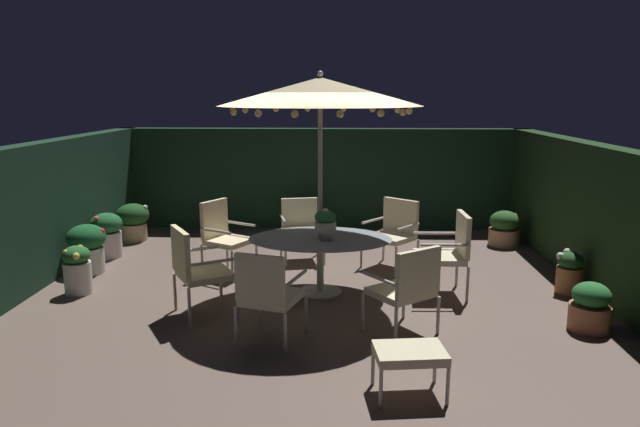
{
  "coord_description": "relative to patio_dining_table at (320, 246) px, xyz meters",
  "views": [
    {
      "loc": [
        0.38,
        -7.05,
        2.49
      ],
      "look_at": [
        0.11,
        -0.12,
        1.05
      ],
      "focal_mm": 32.6,
      "sensor_mm": 36.0,
      "label": 1
    }
  ],
  "objects": [
    {
      "name": "ground_plane",
      "position": [
        -0.11,
        0.04,
        -0.63
      ],
      "size": [
        7.58,
        7.72,
        0.02
      ],
      "primitive_type": "cube",
      "color": "brown"
    },
    {
      "name": "hedge_backdrop_rear",
      "position": [
        -0.11,
        3.75,
        0.31
      ],
      "size": [
        7.58,
        0.3,
        1.85
      ],
      "primitive_type": "cube",
      "color": "#183320",
      "rests_on": "ground_plane"
    },
    {
      "name": "hedge_backdrop_left",
      "position": [
        -3.76,
        0.04,
        0.31
      ],
      "size": [
        0.3,
        7.72,
        1.85
      ],
      "primitive_type": "cube",
      "color": "#153020",
      "rests_on": "ground_plane"
    },
    {
      "name": "hedge_backdrop_right",
      "position": [
        3.53,
        0.04,
        0.31
      ],
      "size": [
        0.3,
        7.72,
        1.85
      ],
      "primitive_type": "cube",
      "color": "#1D3619",
      "rests_on": "ground_plane"
    },
    {
      "name": "patio_dining_table",
      "position": [
        0.0,
        0.0,
        0.0
      ],
      "size": [
        1.79,
        1.33,
        0.73
      ],
      "color": "#B8B3A4",
      "rests_on": "ground_plane"
    },
    {
      "name": "patio_umbrella",
      "position": [
        0.0,
        -0.0,
        1.89
      ],
      "size": [
        2.44,
        2.44,
        2.75
      ],
      "color": "#BCB1AA",
      "rests_on": "ground_plane"
    },
    {
      "name": "centerpiece_planter",
      "position": [
        0.07,
        -0.12,
        0.34
      ],
      "size": [
        0.26,
        0.26,
        0.4
      ],
      "color": "beige",
      "rests_on": "patio_dining_table"
    },
    {
      "name": "patio_chair_north",
      "position": [
        1.03,
        1.21,
        -0.05
      ],
      "size": [
        0.85,
        0.85,
        0.98
      ],
      "color": "#B8B0A8",
      "rests_on": "ground_plane"
    },
    {
      "name": "patio_chair_northeast",
      "position": [
        -0.35,
        1.54,
        -0.08
      ],
      "size": [
        0.72,
        0.7,
        0.92
      ],
      "color": "#B3B2A6",
      "rests_on": "ground_plane"
    },
    {
      "name": "patio_chair_east",
      "position": [
        -1.38,
        0.79,
        -0.03
      ],
      "size": [
        0.76,
        0.76,
        1.03
      ],
      "color": "#BBB4A8",
      "rests_on": "ground_plane"
    },
    {
      "name": "patio_chair_southeast",
      "position": [
        -1.37,
        -0.82,
        -0.03
      ],
      "size": [
        0.82,
        0.83,
        1.03
      ],
      "color": "#BCB5A4",
      "rests_on": "ground_plane"
    },
    {
      "name": "patio_chair_south",
      "position": [
        -0.47,
        -1.52,
        -0.06
      ],
      "size": [
        0.71,
        0.73,
        0.97
      ],
      "color": "#B4B5A6",
      "rests_on": "ground_plane"
    },
    {
      "name": "patio_chair_southwest",
      "position": [
        0.95,
        -1.27,
        -0.06
      ],
      "size": [
        0.83,
        0.81,
        0.97
      ],
      "color": "#B4AEAD",
      "rests_on": "ground_plane"
    },
    {
      "name": "patio_chair_west",
      "position": [
        1.6,
        0.04,
        -0.02
      ],
      "size": [
        0.65,
        0.66,
        1.04
      ],
      "color": "#B9AEA8",
      "rests_on": "ground_plane"
    },
    {
      "name": "ottoman_footrest",
      "position": [
        0.84,
        -2.5,
        -0.26
      ],
      "size": [
        0.62,
        0.48,
        0.41
      ],
      "color": "#B5AEA6",
      "rests_on": "ground_plane"
    },
    {
      "name": "potted_plant_right_far",
      "position": [
        2.93,
        -1.04,
        -0.36
      ],
      "size": [
        0.43,
        0.43,
        0.53
      ],
      "color": "#AD6944",
      "rests_on": "ground_plane"
    },
    {
      "name": "potted_plant_back_center",
      "position": [
        2.97,
        2.5,
        -0.33
      ],
      "size": [
        0.5,
        0.5,
        0.58
      ],
      "color": "tan",
      "rests_on": "ground_plane"
    },
    {
      "name": "potted_plant_right_near",
      "position": [
        -3.32,
        2.61,
        -0.27
      ],
      "size": [
        0.56,
        0.56,
        0.64
      ],
      "color": "tan",
      "rests_on": "ground_plane"
    },
    {
      "name": "potted_plant_back_left",
      "position": [
        -0.41,
        3.2,
        -0.3
      ],
      "size": [
        0.44,
        0.44,
        0.63
      ],
      "color": "#A7653D",
      "rests_on": "ground_plane"
    },
    {
      "name": "potted_plant_front_corner",
      "position": [
        3.15,
        0.13,
        -0.33
      ],
      "size": [
        0.34,
        0.32,
        0.56
      ],
      "color": "#A66A40",
      "rests_on": "ground_plane"
    },
    {
      "name": "potted_plant_back_right",
      "position": [
        -3.31,
        0.74,
        -0.24
      ],
      "size": [
        0.53,
        0.53,
        0.7
      ],
      "color": "beige",
      "rests_on": "ground_plane"
    },
    {
      "name": "potted_plant_left_near",
      "position": [
        -3.35,
        1.56,
        -0.25
      ],
      "size": [
        0.48,
        0.48,
        0.69
      ],
      "color": "beige",
      "rests_on": "ground_plane"
    },
    {
      "name": "potted_plant_left_far",
      "position": [
        -3.06,
        -0.12,
        -0.29
      ],
      "size": [
        0.34,
        0.34,
        0.62
      ],
      "color": "beige",
      "rests_on": "ground_plane"
    }
  ]
}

